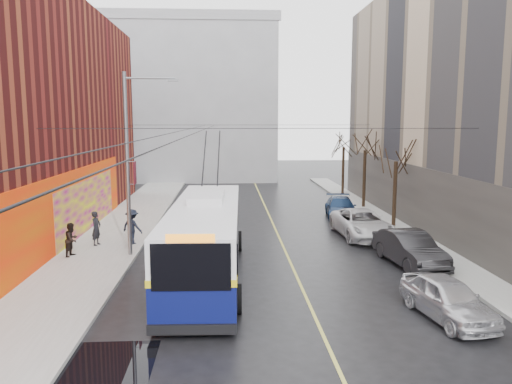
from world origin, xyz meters
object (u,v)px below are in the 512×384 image
at_px(parked_car_a, 448,298).
at_px(pedestrian_a, 96,228).
at_px(trolleybus, 206,238).
at_px(following_car, 209,203).
at_px(streetlight_pole, 130,160).
at_px(tree_far, 344,138).
at_px(parked_car_d, 341,208).
at_px(tree_mid, 365,140).
at_px(parked_car_c, 362,224).
at_px(tree_near, 396,149).
at_px(pedestrian_b, 72,239).
at_px(pedestrian_c, 132,226).
at_px(parked_car_b, 410,249).

distance_m(parked_car_a, pedestrian_a, 17.80).
relative_size(trolleybus, following_car, 2.99).
relative_size(streetlight_pole, tree_far, 1.37).
xyz_separation_m(parked_car_d, following_car, (-9.21, 2.51, 0.04)).
height_order(tree_mid, parked_car_c, tree_mid).
xyz_separation_m(streetlight_pole, tree_near, (15.14, 6.00, 0.13)).
relative_size(parked_car_c, following_car, 1.29).
bearing_deg(parked_car_c, tree_mid, 71.02).
bearing_deg(parked_car_c, tree_near, 38.57).
bearing_deg(pedestrian_b, tree_far, -26.00).
bearing_deg(trolleybus, pedestrian_a, 140.29).
bearing_deg(trolleybus, parked_car_a, -29.79).
distance_m(streetlight_pole, tree_far, 25.09).
height_order(following_car, pedestrian_c, pedestrian_c).
xyz_separation_m(tree_far, parked_car_a, (-3.01, -28.45, -4.43)).
bearing_deg(tree_mid, pedestrian_a, -147.72).
bearing_deg(parked_car_c, parked_car_b, -86.04).
xyz_separation_m(tree_near, parked_car_c, (-2.70, -2.39, -4.19)).
bearing_deg(tree_far, parked_car_a, -96.05).
bearing_deg(tree_near, parked_car_c, -138.47).
xyz_separation_m(parked_car_a, pedestrian_c, (-12.58, 10.64, 0.37)).
height_order(streetlight_pole, parked_car_a, streetlight_pole).
bearing_deg(pedestrian_a, parked_car_d, -48.63).
bearing_deg(pedestrian_a, parked_car_c, -68.87).
height_order(streetlight_pole, following_car, streetlight_pole).
xyz_separation_m(trolleybus, pedestrian_c, (-4.17, 5.50, -0.62)).
bearing_deg(tree_near, trolleybus, -140.81).
height_order(pedestrian_a, pedestrian_b, pedestrian_a).
height_order(streetlight_pole, pedestrian_a, streetlight_pole).
relative_size(parked_car_a, pedestrian_a, 2.31).
distance_m(tree_far, parked_car_a, 28.95).
height_order(tree_far, parked_car_c, tree_far).
xyz_separation_m(parked_car_c, pedestrian_c, (-12.90, -1.42, 0.30)).
height_order(tree_mid, pedestrian_c, tree_mid).
distance_m(tree_near, following_car, 13.86).
bearing_deg(parked_car_c, pedestrian_c, -176.65).
bearing_deg(trolleybus, parked_car_b, 8.79).
bearing_deg(tree_far, pedestrian_b, -131.90).
bearing_deg(pedestrian_c, parked_car_b, -168.53).
bearing_deg(tree_far, tree_near, -90.00).
height_order(tree_mid, parked_car_b, tree_mid).
bearing_deg(tree_far, following_car, -145.56).
xyz_separation_m(tree_mid, parked_car_a, (-3.01, -21.45, -4.54)).
bearing_deg(tree_far, parked_car_b, -95.16).
distance_m(tree_near, parked_car_b, 9.36).
relative_size(parked_car_d, following_car, 1.12).
bearing_deg(pedestrian_b, parked_car_c, -60.37).
height_order(parked_car_a, following_car, following_car).
height_order(parked_car_c, pedestrian_c, pedestrian_c).
distance_m(tree_mid, tree_far, 7.00).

